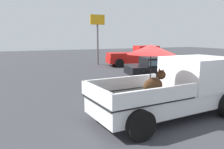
# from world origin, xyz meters

# --- Properties ---
(ground_plane) EXTENTS (80.00, 80.00, 0.00)m
(ground_plane) POSITION_xyz_m (0.00, 0.00, 0.00)
(ground_plane) COLOR #38383D
(pickup_truck_main) EXTENTS (5.15, 2.48, 2.37)m
(pickup_truck_main) POSITION_xyz_m (0.44, 0.01, 0.99)
(pickup_truck_main) COLOR black
(pickup_truck_main) RESTS_ON ground
(pickup_truck_red) EXTENTS (5.06, 2.89, 1.80)m
(pickup_truck_red) POSITION_xyz_m (6.04, 11.91, 0.87)
(pickup_truck_red) COLOR black
(pickup_truck_red) RESTS_ON ground
(parked_sedan_near) EXTENTS (4.56, 2.59, 1.33)m
(parked_sedan_near) POSITION_xyz_m (4.17, 5.91, 0.74)
(parked_sedan_near) COLOR black
(parked_sedan_near) RESTS_ON ground
(motel_sign) EXTENTS (1.40, 0.16, 4.62)m
(motel_sign) POSITION_xyz_m (3.21, 14.10, 3.28)
(motel_sign) COLOR #59595B
(motel_sign) RESTS_ON ground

